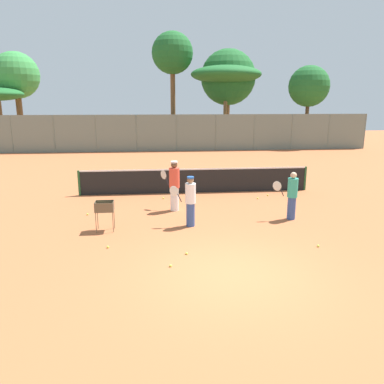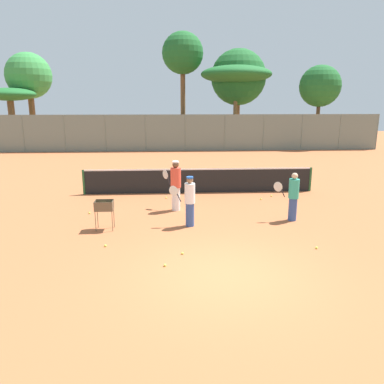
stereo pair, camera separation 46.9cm
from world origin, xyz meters
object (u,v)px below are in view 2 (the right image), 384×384
(ball_cart, at_px, (104,208))
(player_red_cap, at_px, (190,201))
(player_white_outfit, at_px, (176,185))
(parked_car, at_px, (154,140))
(player_yellow_shirt, at_px, (293,196))
(tennis_net, at_px, (199,180))

(ball_cart, bearing_deg, player_red_cap, 3.82)
(player_white_outfit, bearing_deg, player_red_cap, 149.26)
(player_white_outfit, bearing_deg, parked_car, -38.74)
(player_yellow_shirt, xyz_separation_m, ball_cart, (-6.12, -0.55, -0.14))
(parked_car, bearing_deg, tennis_net, -80.82)
(player_red_cap, xyz_separation_m, player_yellow_shirt, (3.47, 0.37, -0.00))
(tennis_net, relative_size, player_yellow_shirt, 6.14)
(parked_car, bearing_deg, ball_cart, -92.03)
(tennis_net, height_order, ball_cart, tennis_net)
(tennis_net, xyz_separation_m, ball_cart, (-3.30, -4.61, 0.14))
(tennis_net, distance_m, ball_cart, 5.67)
(player_yellow_shirt, bearing_deg, parked_car, -68.40)
(tennis_net, distance_m, player_red_cap, 4.49)
(tennis_net, bearing_deg, parked_car, 99.18)
(ball_cart, xyz_separation_m, parked_car, (0.73, 20.54, -0.04))
(player_red_cap, xyz_separation_m, parked_car, (-1.92, 20.36, -0.18))
(player_red_cap, relative_size, player_yellow_shirt, 1.00)
(tennis_net, relative_size, ball_cart, 10.72)
(player_red_cap, relative_size, parked_car, 0.39)
(player_yellow_shirt, bearing_deg, tennis_net, -48.67)
(player_red_cap, bearing_deg, player_yellow_shirt, -163.26)
(player_red_cap, distance_m, player_yellow_shirt, 3.49)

